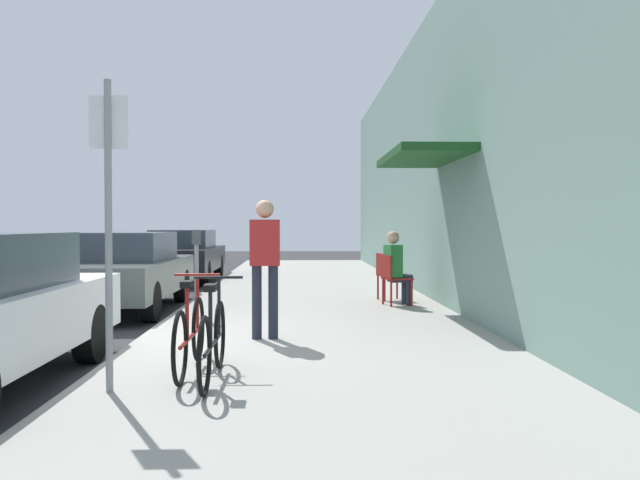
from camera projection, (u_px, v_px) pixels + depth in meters
ground_plane at (134, 351)px, 7.88m from camera, size 60.00×60.00×0.00m
sidewalk_slab at (316, 320)px, 9.96m from camera, size 4.50×32.00×0.12m
building_facade at (472, 141)px, 9.98m from camera, size 1.40×32.00×5.61m
parked_car_1 at (123, 270)px, 11.53m from camera, size 1.80×4.40×1.38m
parked_car_2 at (183, 255)px, 17.58m from camera, size 1.80×4.40×1.38m
parking_meter at (196, 267)px, 9.88m from camera, size 0.12×0.10×1.32m
street_sign at (109, 210)px, 5.44m from camera, size 0.32×0.06×2.60m
bicycle_0 at (213, 341)px, 5.84m from camera, size 0.46×1.71×0.90m
bicycle_1 at (190, 335)px, 6.18m from camera, size 0.46×1.71×0.90m
cafe_chair_0 at (393, 276)px, 11.35m from camera, size 0.53×0.53×0.87m
seated_patron_0 at (396, 265)px, 11.36m from camera, size 0.49×0.44×1.29m
cafe_chair_1 at (387, 273)px, 12.11m from camera, size 0.52×0.52×0.87m
pedestrian_standing at (265, 257)px, 7.98m from camera, size 0.36×0.22×1.70m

